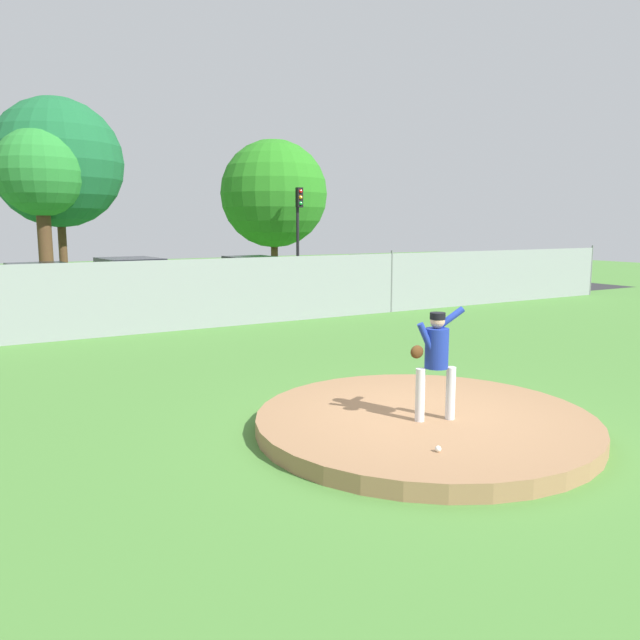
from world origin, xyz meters
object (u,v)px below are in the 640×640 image
baseball (438,449)px  parked_car_champagne (255,280)px  parked_car_slate (131,287)px  traffic_light_far (299,219)px  parked_car_burgundy (42,293)px  parked_car_navy (381,275)px  pitcher_youth (436,355)px

baseball → parked_car_champagne: 16.79m
parked_car_slate → traffic_light_far: 10.31m
parked_car_burgundy → parked_car_champagne: bearing=5.5°
baseball → parked_car_burgundy: 15.55m
baseball → parked_car_slate: bearing=89.5°
parked_car_slate → baseball: bearing=-90.5°
traffic_light_far → parked_car_slate: bearing=-152.1°
baseball → parked_car_navy: (10.79, 16.12, 0.51)m
baseball → parked_car_champagne: (4.90, 16.05, 0.55)m
parked_car_slate → parked_car_champagne: size_ratio=0.93×
parked_car_burgundy → traffic_light_far: traffic_light_far is taller
pitcher_youth → parked_car_burgundy: (-3.34, 14.36, -0.33)m
pitcher_youth → baseball: pitcher_youth is taller
baseball → parked_car_navy: bearing=56.2°
pitcher_youth → baseball: 1.51m
baseball → parked_car_champagne: size_ratio=0.02×
parked_car_champagne → parked_car_burgundy: (-7.49, -0.73, 0.00)m
parked_car_slate → pitcher_youth: bearing=-87.6°
parked_car_champagne → parked_car_burgundy: size_ratio=0.97×
parked_car_navy → traffic_light_far: traffic_light_far is taller
parked_car_slate → traffic_light_far: traffic_light_far is taller
parked_car_champagne → baseball: bearing=-107.0°
baseball → parked_car_slate: parked_car_slate is taller
baseball → parked_car_burgundy: size_ratio=0.02×
pitcher_youth → baseball: bearing=-128.3°
parked_car_slate → parked_car_navy: bearing=3.4°
pitcher_youth → traffic_light_far: size_ratio=0.34×
baseball → traffic_light_far: bearing=65.9°
pitcher_youth → parked_car_navy: 18.19m
baseball → parked_car_champagne: parked_car_champagne is taller
pitcher_youth → traffic_light_far: 21.03m
traffic_light_far → parked_car_burgundy: bearing=-157.2°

